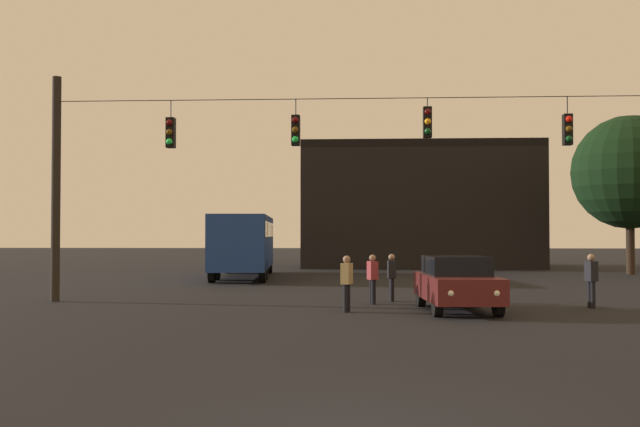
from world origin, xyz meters
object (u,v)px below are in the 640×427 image
at_px(tree_left_silhouette, 630,172).
at_px(city_bus, 244,240).
at_px(pedestrian_near_bus, 591,278).
at_px(pedestrian_crossing_right, 373,277).
at_px(car_near_right, 457,282).
at_px(pedestrian_crossing_left, 392,275).
at_px(pedestrian_crossing_center, 347,280).

bearing_deg(tree_left_silhouette, city_bus, -168.79).
distance_m(pedestrian_near_bus, tree_left_silhouette, 20.99).
relative_size(pedestrian_crossing_right, tree_left_silhouette, 0.18).
distance_m(car_near_right, pedestrian_near_bus, 4.13).
height_order(car_near_right, tree_left_silhouette, tree_left_silhouette).
xyz_separation_m(pedestrian_crossing_left, pedestrian_crossing_center, (-1.35, -3.42, 0.03)).
height_order(pedestrian_crossing_center, pedestrian_crossing_right, pedestrian_crossing_center).
distance_m(city_bus, car_near_right, 18.31).
height_order(city_bus, car_near_right, city_bus).
bearing_deg(pedestrian_crossing_right, city_bus, 113.48).
distance_m(pedestrian_crossing_left, tree_left_silhouette, 22.15).
bearing_deg(tree_left_silhouette, car_near_right, -119.74).
height_order(city_bus, tree_left_silhouette, tree_left_silhouette).
bearing_deg(tree_left_silhouette, pedestrian_crossing_right, -127.30).
distance_m(city_bus, pedestrian_near_bus, 19.60).
height_order(pedestrian_crossing_right, tree_left_silhouette, tree_left_silhouette).
xyz_separation_m(car_near_right, pedestrian_crossing_center, (-3.04, -0.43, 0.07)).
bearing_deg(pedestrian_crossing_center, tree_left_silhouette, 54.73).
relative_size(car_near_right, tree_left_silhouette, 0.53).
relative_size(pedestrian_near_bus, tree_left_silhouette, 0.19).
relative_size(pedestrian_crossing_center, tree_left_silhouette, 0.18).
relative_size(city_bus, pedestrian_near_bus, 7.14).
bearing_deg(pedestrian_near_bus, city_bus, 129.53).
xyz_separation_m(pedestrian_crossing_left, tree_left_silhouette, (13.21, 17.18, 4.57)).
height_order(city_bus, pedestrian_crossing_center, city_bus).
bearing_deg(city_bus, car_near_right, -62.39).
distance_m(pedestrian_crossing_left, pedestrian_near_bus, 5.98).
xyz_separation_m(city_bus, tree_left_silhouette, (19.99, 3.96, 3.55)).
xyz_separation_m(car_near_right, tree_left_silhouette, (11.52, 20.16, 4.62)).
distance_m(pedestrian_crossing_center, pedestrian_crossing_right, 2.55).
bearing_deg(pedestrian_crossing_center, pedestrian_crossing_left, 68.44).
height_order(pedestrian_near_bus, tree_left_silhouette, tree_left_silhouette).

